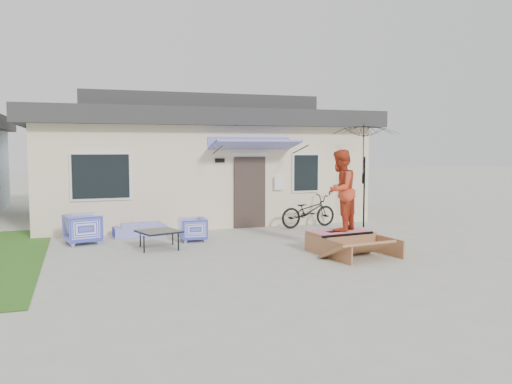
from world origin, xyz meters
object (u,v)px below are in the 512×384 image
object	(u,v)px
loveseat	(140,226)
skate_ramp	(341,241)
skater	(340,189)
coffee_table	(159,240)
skateboard	(340,230)
armchair_right	(193,228)
armchair_left	(83,227)
bicycle	(308,208)
patio_umbrella	(364,169)

from	to	relation	value
loveseat	skate_ramp	world-z (taller)	loveseat
skate_ramp	skater	size ratio (longest dim) A/B	0.97
loveseat	coffee_table	bearing A→B (deg)	92.10
skate_ramp	skater	xyz separation A→B (m)	(-0.01, 0.04, 1.20)
coffee_table	skateboard	xyz separation A→B (m)	(3.93, -1.56, 0.26)
loveseat	skate_ramp	size ratio (longest dim) A/B	0.77
armchair_right	skateboard	bearing A→B (deg)	53.51
armchair_left	skate_ramp	distance (m)	6.29
armchair_left	armchair_right	xyz separation A→B (m)	(2.65, -0.49, -0.08)
bicycle	skate_ramp	bearing A→B (deg)	159.63
loveseat	armchair_left	xyz separation A→B (m)	(-1.45, -0.66, 0.14)
loveseat	patio_umbrella	bearing A→B (deg)	170.16
coffee_table	skate_ramp	distance (m)	4.25
armchair_right	skate_ramp	distance (m)	3.78
loveseat	bicycle	distance (m)	4.94
bicycle	loveseat	bearing A→B (deg)	82.03
skater	skate_ramp	bearing A→B (deg)	57.44
armchair_right	skater	distance (m)	3.90
patio_umbrella	skate_ramp	distance (m)	4.04
skateboard	skater	world-z (taller)	skater
bicycle	skater	world-z (taller)	skater
armchair_left	skateboard	size ratio (longest dim) A/B	1.11
loveseat	skateboard	size ratio (longest dim) A/B	1.87
armchair_right	coffee_table	world-z (taller)	armchair_right
skate_ramp	skateboard	world-z (taller)	skateboard
armchair_left	skate_ramp	xyz separation A→B (m)	(5.62, -2.82, -0.18)
skate_ramp	coffee_table	bearing A→B (deg)	150.41
skate_ramp	skater	bearing A→B (deg)	90.00
armchair_right	patio_umbrella	bearing A→B (deg)	97.74
loveseat	patio_umbrella	distance (m)	6.67
armchair_left	patio_umbrella	world-z (taller)	patio_umbrella
bicycle	skateboard	xyz separation A→B (m)	(-0.76, -3.44, -0.11)
coffee_table	patio_umbrella	world-z (taller)	patio_umbrella
loveseat	skateboard	distance (m)	5.40
loveseat	patio_umbrella	xyz separation A→B (m)	(6.48, -0.53, 1.48)
loveseat	armchair_right	bearing A→B (deg)	131.23
coffee_table	skater	world-z (taller)	skater
patio_umbrella	skateboard	size ratio (longest dim) A/B	3.33
skate_ramp	skater	distance (m)	1.20
skateboard	patio_umbrella	bearing A→B (deg)	32.21
loveseat	bicycle	xyz separation A→B (m)	(4.93, 0.01, 0.31)
patio_umbrella	skateboard	bearing A→B (deg)	-128.66
coffee_table	bicycle	world-z (taller)	bicycle
armchair_right	loveseat	bearing A→B (deg)	-132.49
coffee_table	patio_umbrella	xyz separation A→B (m)	(6.24, 1.34, 1.53)
patio_umbrella	skater	size ratio (longest dim) A/B	1.33
skate_ramp	patio_umbrella	bearing A→B (deg)	44.38
bicycle	patio_umbrella	size ratio (longest dim) A/B	0.74
coffee_table	armchair_left	bearing A→B (deg)	144.17
coffee_table	patio_umbrella	distance (m)	6.57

